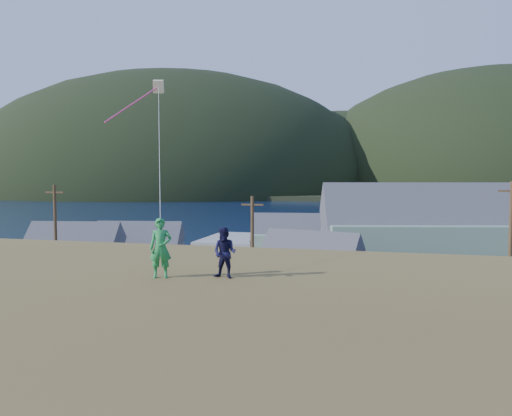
{
  "coord_description": "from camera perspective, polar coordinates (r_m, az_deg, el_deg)",
  "views": [
    {
      "loc": [
        6.74,
        -32.25,
        10.1
      ],
      "look_at": [
        1.72,
        -12.11,
        8.8
      ],
      "focal_mm": 35.0,
      "sensor_mm": 36.0,
      "label": 1
    }
  ],
  "objects": [
    {
      "name": "ground",
      "position": [
        34.46,
        2.16,
        -13.46
      ],
      "size": [
        900.0,
        900.0,
        0.0
      ],
      "primitive_type": "plane",
      "color": "#0A1638",
      "rests_on": "ground"
    },
    {
      "name": "lodge",
      "position": [
        54.03,
        25.22,
        -2.79
      ],
      "size": [
        33.82,
        16.08,
        11.47
      ],
      "rotation": [
        0.0,
        0.0,
        0.22
      ],
      "color": "slate",
      "rests_on": "waterfront_lot"
    },
    {
      "name": "shed_palegreen_near",
      "position": [
        53.24,
        -13.4,
        -4.74
      ],
      "size": [
        9.84,
        7.07,
        6.55
      ],
      "rotation": [
        0.0,
        0.0,
        0.17
      ],
      "color": "gray",
      "rests_on": "waterfront_lot"
    },
    {
      "name": "kite_rig",
      "position": [
        22.77,
        -11.51,
        13.02
      ],
      "size": [
        2.38,
        4.03,
        9.75
      ],
      "color": "beige",
      "rests_on": "ground"
    },
    {
      "name": "shed_teal",
      "position": [
        50.58,
        -20.28,
        -5.15
      ],
      "size": [
        9.67,
        7.44,
        7.02
      ],
      "rotation": [
        0.0,
        0.0,
        0.15
      ],
      "color": "#2D646A",
      "rests_on": "waterfront_lot"
    },
    {
      "name": "shed_white",
      "position": [
        42.21,
        6.06,
        -6.74
      ],
      "size": [
        9.41,
        7.39,
        6.64
      ],
      "rotation": [
        0.0,
        0.0,
        -0.25
      ],
      "color": "white",
      "rests_on": "waterfront_lot"
    },
    {
      "name": "kite_flyer_navy",
      "position": [
        14.34,
        -3.59,
        -5.13
      ],
      "size": [
        0.78,
        0.64,
        1.46
      ],
      "primitive_type": "imported",
      "rotation": [
        0.0,
        0.0,
        -0.14
      ],
      "color": "#141335",
      "rests_on": "hillside"
    },
    {
      "name": "grass_strip",
      "position": [
        32.58,
        1.41,
        -14.38
      ],
      "size": [
        110.0,
        8.0,
        0.1
      ],
      "primitive_type": "cube",
      "color": "#4C3D19",
      "rests_on": "ground"
    },
    {
      "name": "shed_palegreen_far",
      "position": [
        61.34,
        4.23,
        -3.44
      ],
      "size": [
        10.75,
        6.97,
        6.79
      ],
      "rotation": [
        0.0,
        0.0,
        0.13
      ],
      "color": "gray",
      "rests_on": "waterfront_lot"
    },
    {
      "name": "waterfront_lot",
      "position": [
        50.71,
        6.14,
        -7.85
      ],
      "size": [
        72.0,
        36.0,
        0.12
      ],
      "primitive_type": "cube",
      "color": "#28282B",
      "rests_on": "ground"
    },
    {
      "name": "utility_poles",
      "position": [
        35.15,
        0.28,
        -5.17
      ],
      "size": [
        32.72,
        0.24,
        9.7
      ],
      "color": "#47331E",
      "rests_on": "waterfront_lot"
    },
    {
      "name": "far_hills",
      "position": [
        313.07,
        19.29,
        1.91
      ],
      "size": [
        760.0,
        265.0,
        143.0
      ],
      "color": "black",
      "rests_on": "ground"
    },
    {
      "name": "parked_cars",
      "position": [
        56.39,
        -2.62,
        -5.86
      ],
      "size": [
        24.73,
        13.19,
        1.56
      ],
      "color": "black",
      "rests_on": "waterfront_lot"
    },
    {
      "name": "kite_flyer_green",
      "position": [
        14.6,
        -10.85,
        -4.51
      ],
      "size": [
        0.73,
        0.59,
        1.72
      ],
      "primitive_type": "imported",
      "rotation": [
        0.0,
        0.0,
        0.32
      ],
      "color": "#268C43",
      "rests_on": "hillside"
    },
    {
      "name": "wharf",
      "position": [
        74.0,
        3.97,
        -3.91
      ],
      "size": [
        26.0,
        14.0,
        0.9
      ],
      "primitive_type": "cube",
      "color": "gray",
      "rests_on": "ground"
    },
    {
      "name": "far_shore",
      "position": [
        362.43,
        12.93,
        2.06
      ],
      "size": [
        900.0,
        320.0,
        2.0
      ],
      "primitive_type": "cube",
      "color": "black",
      "rests_on": "ground"
    }
  ]
}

